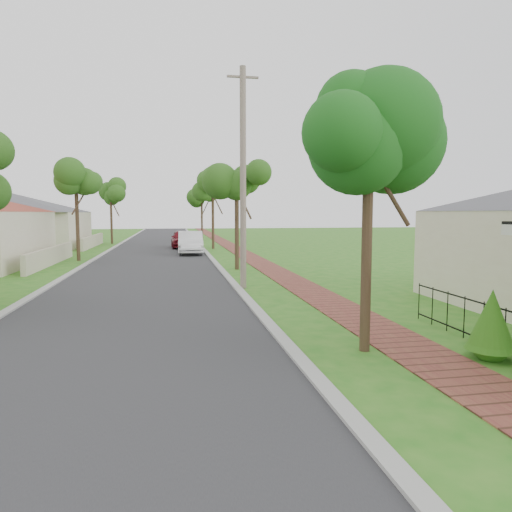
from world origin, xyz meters
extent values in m
plane|color=#276D1A|center=(0.00, 0.00, 0.00)|extent=(160.00, 160.00, 0.00)
cube|color=#28282B|center=(-3.00, 20.00, 0.00)|extent=(7.00, 120.00, 0.02)
cube|color=#9E9E99|center=(0.65, 20.00, 0.00)|extent=(0.30, 120.00, 0.10)
cube|color=#9E9E99|center=(-6.65, 20.00, 0.00)|extent=(0.30, 120.00, 0.10)
cube|color=brown|center=(3.25, 20.00, 0.00)|extent=(1.50, 120.00, 0.03)
cylinder|color=black|center=(4.90, 0.67, 0.50)|extent=(0.02, 0.02, 1.00)
cylinder|color=black|center=(4.90, 1.33, 0.50)|extent=(0.02, 0.02, 1.00)
cylinder|color=black|center=(4.90, 2.00, 0.50)|extent=(0.02, 0.02, 1.00)
cylinder|color=black|center=(4.90, 2.67, 0.50)|extent=(0.02, 0.02, 1.00)
cylinder|color=black|center=(4.90, 3.33, 0.50)|extent=(0.02, 0.02, 1.00)
cylinder|color=black|center=(4.90, 4.00, 0.50)|extent=(0.02, 0.02, 1.00)
cylinder|color=#382619|center=(1.50, 16.00, 2.27)|extent=(0.22, 0.22, 4.55)
sphere|color=#1F4C14|center=(1.50, 16.00, 4.68)|extent=(1.70, 1.70, 1.70)
cylinder|color=#382619|center=(1.50, 30.00, 2.45)|extent=(0.22, 0.22, 4.90)
sphere|color=#1F4C14|center=(1.50, 30.00, 5.04)|extent=(1.70, 1.70, 1.70)
cylinder|color=#382619|center=(1.50, 44.00, 2.10)|extent=(0.22, 0.22, 4.20)
sphere|color=#1F4C14|center=(1.50, 44.00, 4.32)|extent=(1.70, 1.70, 1.70)
cylinder|color=#382619|center=(-7.50, 22.00, 2.45)|extent=(0.22, 0.22, 4.90)
sphere|color=#1F4C14|center=(-7.50, 22.00, 5.04)|extent=(1.70, 1.70, 1.70)
cylinder|color=#382619|center=(-7.50, 38.00, 2.27)|extent=(0.22, 0.22, 4.55)
sphere|color=#1F4C14|center=(-7.50, 38.00, 4.68)|extent=(1.70, 1.70, 1.70)
sphere|color=#185911|center=(4.45, 0.50, 0.31)|extent=(0.75, 0.75, 0.75)
cone|color=#185911|center=(4.45, 0.50, 0.87)|extent=(0.86, 0.86, 1.12)
cube|color=#BFB299|center=(-8.60, 20.00, 0.50)|extent=(0.25, 10.00, 1.00)
cube|color=beige|center=(-15.00, 34.00, 1.50)|extent=(11.00, 10.00, 3.00)
pyramid|color=#4C4C51|center=(-15.00, 34.00, 3.80)|extent=(15.56, 15.56, 1.60)
cube|color=#BFB299|center=(-8.60, 34.00, 0.50)|extent=(0.25, 10.00, 1.00)
imported|color=maroon|center=(-1.00, 31.34, 0.74)|extent=(1.88, 4.41, 1.49)
imported|color=white|center=(-0.52, 25.58, 0.80)|extent=(1.83, 4.92, 1.61)
cylinder|color=#382619|center=(2.20, 1.50, 2.30)|extent=(0.22, 0.22, 4.61)
sphere|color=#1C5D1B|center=(2.20, 1.50, 4.74)|extent=(2.29, 2.29, 2.29)
cylinder|color=gray|center=(0.90, 10.00, 4.21)|extent=(0.24, 0.24, 8.42)
cube|color=gray|center=(0.90, 10.00, 8.02)|extent=(1.20, 0.08, 0.08)
camera|label=1|loc=(-1.81, -7.44, 2.94)|focal=32.00mm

